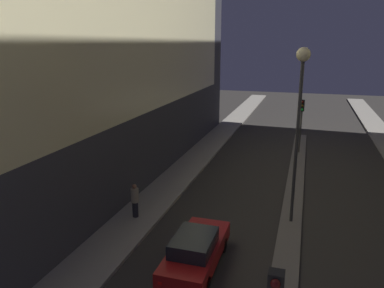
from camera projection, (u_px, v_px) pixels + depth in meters
name	position (u px, v px, depth m)	size (l,w,h in m)	color
median_strip	(293.00, 200.00, 21.27)	(1.06, 32.07, 0.12)	#66605B
traffic_light_mid	(302.00, 114.00, 29.44)	(0.32, 0.42, 4.27)	#383838
street_lamp	(300.00, 95.00, 17.00)	(0.64, 0.64, 8.40)	#383838
car_left_lane	(196.00, 251.00, 14.73)	(1.77, 4.65, 1.56)	maroon
pedestrian_on_left_sidewalk	(135.00, 200.00, 18.77)	(0.40, 0.40, 1.75)	black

